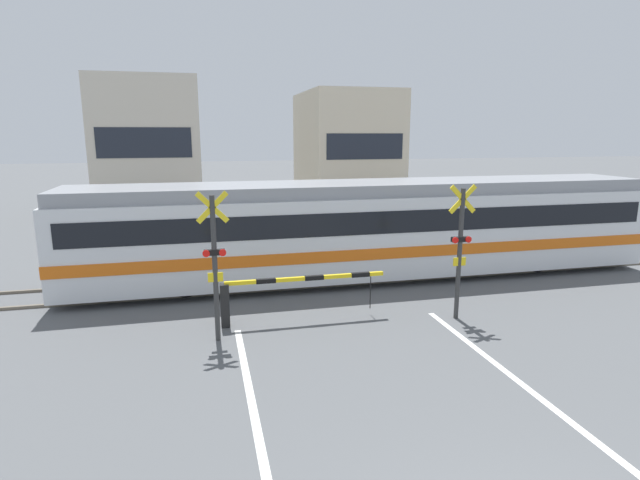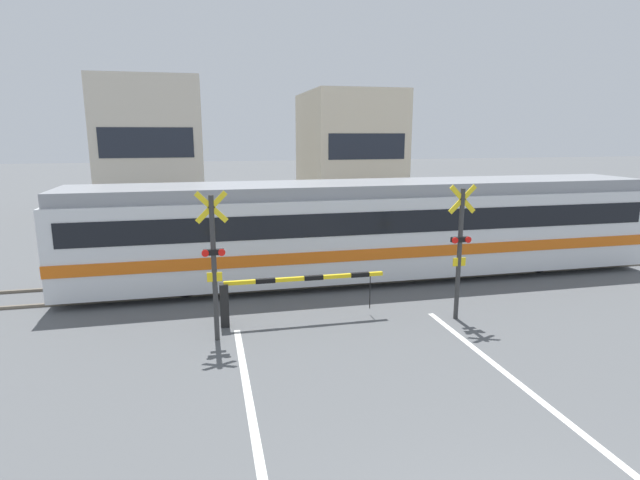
{
  "view_description": "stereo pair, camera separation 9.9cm",
  "coord_description": "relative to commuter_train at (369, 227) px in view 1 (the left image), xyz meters",
  "views": [
    {
      "loc": [
        -3.04,
        -2.83,
        4.42
      ],
      "look_at": [
        0.0,
        9.98,
        1.6
      ],
      "focal_mm": 28.0,
      "sensor_mm": 36.0,
      "label": 1
    },
    {
      "loc": [
        -2.94,
        -2.85,
        4.42
      ],
      "look_at": [
        0.0,
        9.98,
        1.6
      ],
      "focal_mm": 28.0,
      "sensor_mm": 36.0,
      "label": 2
    }
  ],
  "objects": [
    {
      "name": "building_left_of_street",
      "position": [
        -7.55,
        15.01,
        2.01
      ],
      "size": [
        5.24,
        7.38,
        7.23
      ],
      "color": "beige",
      "rests_on": "ground_plane"
    },
    {
      "name": "crossing_barrier_near",
      "position": [
        -3.51,
        -3.16,
        -0.81
      ],
      "size": [
        3.95,
        0.2,
        1.1
      ],
      "color": "black",
      "rests_on": "ground_plane"
    },
    {
      "name": "commuter_train",
      "position": [
        0.0,
        0.0,
        0.0
      ],
      "size": [
        17.87,
        2.7,
        2.98
      ],
      "color": "silver",
      "rests_on": "ground_plane"
    },
    {
      "name": "crossing_barrier_far",
      "position": [
        -0.34,
        3.3,
        -0.81
      ],
      "size": [
        3.95,
        0.2,
        1.1
      ],
      "color": "black",
      "rests_on": "ground_plane"
    },
    {
      "name": "crossing_signal_left",
      "position": [
        -4.77,
        -3.9,
        0.2
      ],
      "size": [
        0.68,
        0.15,
        3.26
      ],
      "color": "#333333",
      "rests_on": "ground_plane"
    },
    {
      "name": "rail_track_near",
      "position": [
        -1.92,
        -0.72,
        -1.56
      ],
      "size": [
        50.0,
        0.1,
        0.08
      ],
      "color": "#6B6051",
      "rests_on": "ground_plane"
    },
    {
      "name": "building_right_of_street",
      "position": [
        3.6,
        15.01,
        1.79
      ],
      "size": [
        5.05,
        7.38,
        6.79
      ],
      "color": "beige",
      "rests_on": "ground_plane"
    },
    {
      "name": "rail_track_far",
      "position": [
        -1.92,
        0.72,
        -1.56
      ],
      "size": [
        50.0,
        0.1,
        0.08
      ],
      "color": "#6B6051",
      "rests_on": "ground_plane"
    },
    {
      "name": "road_stripe_right",
      "position": [
        0.48,
        -9.48,
        -1.6
      ],
      "size": [
        0.14,
        12.04,
        0.01
      ],
      "color": "white",
      "rests_on": "ground_plane"
    },
    {
      "name": "crossing_signal_right",
      "position": [
        0.93,
        -3.9,
        0.2
      ],
      "size": [
        0.68,
        0.15,
        3.26
      ],
      "color": "#333333",
      "rests_on": "ground_plane"
    },
    {
      "name": "pedestrian",
      "position": [
        -1.38,
        7.21,
        -0.62
      ],
      "size": [
        0.38,
        0.22,
        1.7
      ],
      "color": "brown",
      "rests_on": "ground_plane"
    }
  ]
}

